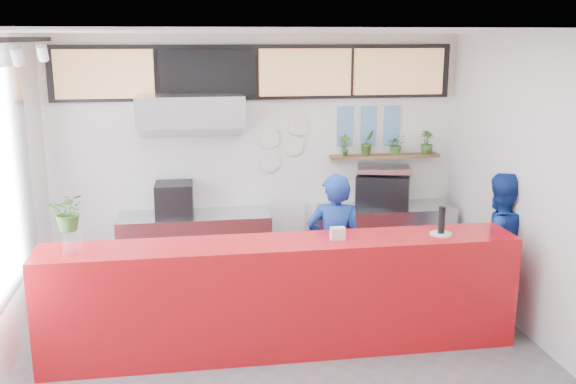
# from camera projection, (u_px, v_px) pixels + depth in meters

# --- Properties ---
(floor) EXTENTS (5.00, 5.00, 0.00)m
(floor) POSITION_uv_depth(u_px,v_px,m) (289.00, 369.00, 5.87)
(floor) COLOR slate
(floor) RESTS_ON ground
(ceiling) EXTENTS (5.00, 5.00, 0.00)m
(ceiling) POSITION_uv_depth(u_px,v_px,m) (289.00, 32.00, 5.16)
(ceiling) COLOR silver
(wall_back) EXTENTS (5.00, 0.00, 5.00)m
(wall_back) POSITION_uv_depth(u_px,v_px,m) (257.00, 158.00, 7.91)
(wall_back) COLOR white
(wall_back) RESTS_ON ground
(wall_right) EXTENTS (0.00, 5.00, 5.00)m
(wall_right) POSITION_uv_depth(u_px,v_px,m) (557.00, 200.00, 5.89)
(wall_right) COLOR white
(wall_right) RESTS_ON ground
(service_counter) EXTENTS (4.50, 0.60, 1.10)m
(service_counter) POSITION_uv_depth(u_px,v_px,m) (283.00, 296.00, 6.12)
(service_counter) COLOR red
(service_counter) RESTS_ON ground
(cream_band) EXTENTS (5.00, 0.02, 0.80)m
(cream_band) POSITION_uv_depth(u_px,v_px,m) (256.00, 68.00, 7.64)
(cream_band) COLOR beige
(cream_band) RESTS_ON wall_back
(prep_bench) EXTENTS (1.80, 0.60, 0.90)m
(prep_bench) POSITION_uv_depth(u_px,v_px,m) (195.00, 250.00, 7.75)
(prep_bench) COLOR #B2B5BA
(prep_bench) RESTS_ON ground
(panini_oven) EXTENTS (0.45, 0.45, 0.39)m
(panini_oven) POSITION_uv_depth(u_px,v_px,m) (174.00, 199.00, 7.56)
(panini_oven) COLOR black
(panini_oven) RESTS_ON prep_bench
(extraction_hood) EXTENTS (1.20, 0.70, 0.35)m
(extraction_hood) POSITION_uv_depth(u_px,v_px,m) (190.00, 110.00, 7.30)
(extraction_hood) COLOR #B2B5BA
(extraction_hood) RESTS_ON ceiling
(hood_lip) EXTENTS (1.20, 0.69, 0.31)m
(hood_lip) POSITION_uv_depth(u_px,v_px,m) (191.00, 127.00, 7.35)
(hood_lip) COLOR #B2B5BA
(hood_lip) RESTS_ON ceiling
(right_bench) EXTENTS (1.80, 0.60, 0.90)m
(right_bench) POSITION_uv_depth(u_px,v_px,m) (379.00, 241.00, 8.10)
(right_bench) COLOR #B2B5BA
(right_bench) RESTS_ON ground
(espresso_machine) EXTENTS (0.76, 0.65, 0.41)m
(espresso_machine) POSITION_uv_depth(u_px,v_px,m) (383.00, 191.00, 7.95)
(espresso_machine) COLOR black
(espresso_machine) RESTS_ON right_bench
(espresso_tray) EXTENTS (0.72, 0.58, 0.06)m
(espresso_tray) POSITION_uv_depth(u_px,v_px,m) (384.00, 169.00, 7.88)
(espresso_tray) COLOR #A6A9AD
(espresso_tray) RESTS_ON espresso_machine
(herb_shelf) EXTENTS (1.40, 0.18, 0.04)m
(herb_shelf) POSITION_uv_depth(u_px,v_px,m) (385.00, 156.00, 8.06)
(herb_shelf) COLOR brown
(herb_shelf) RESTS_ON wall_back
(menu_board_far_left) EXTENTS (1.10, 0.10, 0.55)m
(menu_board_far_left) POSITION_uv_depth(u_px,v_px,m) (105.00, 74.00, 7.29)
(menu_board_far_left) COLOR tan
(menu_board_far_left) RESTS_ON wall_back
(menu_board_mid_left) EXTENTS (1.10, 0.10, 0.55)m
(menu_board_mid_left) POSITION_uv_depth(u_px,v_px,m) (207.00, 73.00, 7.46)
(menu_board_mid_left) COLOR black
(menu_board_mid_left) RESTS_ON wall_back
(menu_board_mid_right) EXTENTS (1.10, 0.10, 0.55)m
(menu_board_mid_right) POSITION_uv_depth(u_px,v_px,m) (305.00, 72.00, 7.64)
(menu_board_mid_right) COLOR tan
(menu_board_mid_right) RESTS_ON wall_back
(menu_board_far_right) EXTENTS (1.10, 0.10, 0.55)m
(menu_board_far_right) POSITION_uv_depth(u_px,v_px,m) (399.00, 71.00, 7.81)
(menu_board_far_right) COLOR tan
(menu_board_far_right) RESTS_ON wall_back
(soffit) EXTENTS (4.80, 0.04, 0.65)m
(soffit) POSITION_uv_depth(u_px,v_px,m) (257.00, 72.00, 7.63)
(soffit) COLOR black
(soffit) RESTS_ON wall_back
(track_rail) EXTENTS (0.05, 2.40, 0.04)m
(track_rail) POSITION_uv_depth(u_px,v_px,m) (16.00, 40.00, 4.86)
(track_rail) COLOR black
(track_rail) RESTS_ON ceiling
(dec_plate_a) EXTENTS (0.24, 0.03, 0.24)m
(dec_plate_a) POSITION_uv_depth(u_px,v_px,m) (270.00, 138.00, 7.85)
(dec_plate_a) COLOR silver
(dec_plate_a) RESTS_ON wall_back
(dec_plate_b) EXTENTS (0.24, 0.03, 0.24)m
(dec_plate_b) POSITION_uv_depth(u_px,v_px,m) (294.00, 146.00, 7.92)
(dec_plate_b) COLOR silver
(dec_plate_b) RESTS_ON wall_back
(dec_plate_c) EXTENTS (0.24, 0.03, 0.24)m
(dec_plate_c) POSITION_uv_depth(u_px,v_px,m) (270.00, 162.00, 7.92)
(dec_plate_c) COLOR silver
(dec_plate_c) RESTS_ON wall_back
(dec_plate_d) EXTENTS (0.24, 0.03, 0.24)m
(dec_plate_d) POSITION_uv_depth(u_px,v_px,m) (298.00, 126.00, 7.86)
(dec_plate_d) COLOR silver
(dec_plate_d) RESTS_ON wall_back
(photo_frame_a) EXTENTS (0.20, 0.02, 0.25)m
(photo_frame_a) POSITION_uv_depth(u_px,v_px,m) (345.00, 117.00, 7.94)
(photo_frame_a) COLOR #598CBF
(photo_frame_a) RESTS_ON wall_back
(photo_frame_b) EXTENTS (0.20, 0.02, 0.25)m
(photo_frame_b) POSITION_uv_depth(u_px,v_px,m) (369.00, 116.00, 7.99)
(photo_frame_b) COLOR #598CBF
(photo_frame_b) RESTS_ON wall_back
(photo_frame_c) EXTENTS (0.20, 0.02, 0.25)m
(photo_frame_c) POSITION_uv_depth(u_px,v_px,m) (392.00, 116.00, 8.03)
(photo_frame_c) COLOR #598CBF
(photo_frame_c) RESTS_ON wall_back
(photo_frame_d) EXTENTS (0.20, 0.02, 0.25)m
(photo_frame_d) POSITION_uv_depth(u_px,v_px,m) (345.00, 137.00, 8.00)
(photo_frame_d) COLOR #598CBF
(photo_frame_d) RESTS_ON wall_back
(photo_frame_e) EXTENTS (0.20, 0.02, 0.25)m
(photo_frame_e) POSITION_uv_depth(u_px,v_px,m) (368.00, 136.00, 8.05)
(photo_frame_e) COLOR #598CBF
(photo_frame_e) RESTS_ON wall_back
(photo_frame_f) EXTENTS (0.20, 0.02, 0.25)m
(photo_frame_f) POSITION_uv_depth(u_px,v_px,m) (391.00, 135.00, 8.09)
(photo_frame_f) COLOR #598CBF
(photo_frame_f) RESTS_ON wall_back
(staff_center) EXTENTS (0.66, 0.50, 1.61)m
(staff_center) POSITION_uv_depth(u_px,v_px,m) (334.00, 249.00, 6.70)
(staff_center) COLOR navy
(staff_center) RESTS_ON ground
(staff_right) EXTENTS (0.77, 0.60, 1.58)m
(staff_right) POSITION_uv_depth(u_px,v_px,m) (497.00, 245.00, 6.86)
(staff_right) COLOR navy
(staff_right) RESTS_ON ground
(herb_a) EXTENTS (0.16, 0.13, 0.27)m
(herb_a) POSITION_uv_depth(u_px,v_px,m) (345.00, 145.00, 7.94)
(herb_a) COLOR #345E21
(herb_a) RESTS_ON herb_shelf
(herb_b) EXTENTS (0.22, 0.21, 0.32)m
(herb_b) POSITION_uv_depth(u_px,v_px,m) (368.00, 142.00, 7.98)
(herb_b) COLOR #345E21
(herb_b) RESTS_ON herb_shelf
(herb_c) EXTENTS (0.25, 0.22, 0.26)m
(herb_c) POSITION_uv_depth(u_px,v_px,m) (397.00, 144.00, 8.05)
(herb_c) COLOR #345E21
(herb_c) RESTS_ON herb_shelf
(herb_d) EXTENTS (0.19, 0.17, 0.29)m
(herb_d) POSITION_uv_depth(u_px,v_px,m) (427.00, 142.00, 8.10)
(herb_d) COLOR #345E21
(herb_d) RESTS_ON herb_shelf
(glass_vase) EXTENTS (0.17, 0.17, 0.20)m
(glass_vase) POSITION_uv_depth(u_px,v_px,m) (72.00, 244.00, 5.61)
(glass_vase) COLOR silver
(glass_vase) RESTS_ON service_counter
(basil_vase) EXTENTS (0.31, 0.27, 0.34)m
(basil_vase) POSITION_uv_depth(u_px,v_px,m) (69.00, 211.00, 5.54)
(basil_vase) COLOR #345E21
(basil_vase) RESTS_ON glass_vase
(napkin_holder) EXTENTS (0.14, 0.09, 0.12)m
(napkin_holder) POSITION_uv_depth(u_px,v_px,m) (338.00, 234.00, 6.03)
(napkin_holder) COLOR silver
(napkin_holder) RESTS_ON service_counter
(white_plate) EXTENTS (0.27, 0.27, 0.02)m
(white_plate) POSITION_uv_depth(u_px,v_px,m) (441.00, 234.00, 6.19)
(white_plate) COLOR silver
(white_plate) RESTS_ON service_counter
(pepper_mill) EXTENTS (0.07, 0.07, 0.26)m
(pepper_mill) POSITION_uv_depth(u_px,v_px,m) (442.00, 220.00, 6.16)
(pepper_mill) COLOR black
(pepper_mill) RESTS_ON white_plate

